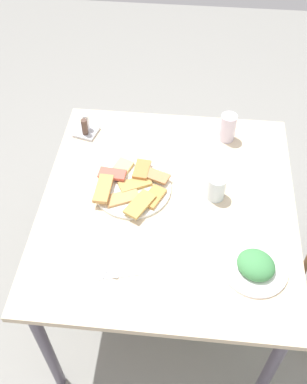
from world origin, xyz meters
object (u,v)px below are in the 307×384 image
object	(u,v)px
pide_platter	(132,187)
soda_can	(228,127)
paper_napkin	(118,257)
condiment_caddy	(86,128)
drinking_glass	(216,188)
fork	(113,256)
dining_table	(167,216)
salad_plate_greens	(256,266)
spoon	(124,257)

from	to	relation	value
pide_platter	soda_can	xyz separation A→B (m)	(-0.33, 0.36, 0.05)
paper_napkin	condiment_caddy	xyz separation A→B (m)	(-0.61, -0.23, 0.03)
drinking_glass	fork	distance (m)	0.46
soda_can	condiment_caddy	size ratio (longest dim) A/B	1.12
dining_table	soda_can	xyz separation A→B (m)	(-0.38, 0.22, 0.14)
soda_can	fork	xyz separation A→B (m)	(0.63, -0.38, -0.06)
pide_platter	soda_can	bearing A→B (deg)	132.14
pide_platter	dining_table	bearing A→B (deg)	70.46
fork	pide_platter	bearing A→B (deg)	-167.80
salad_plate_greens	paper_napkin	xyz separation A→B (m)	(-0.00, -0.46, -0.02)
soda_can	drinking_glass	distance (m)	0.33
dining_table	condiment_caddy	world-z (taller)	condiment_caddy
dining_table	paper_napkin	world-z (taller)	paper_napkin
drinking_glass	paper_napkin	xyz separation A→B (m)	(0.30, -0.32, -0.05)
pide_platter	paper_napkin	distance (m)	0.31
fork	spoon	xyz separation A→B (m)	(0.00, 0.04, 0.00)
fork	paper_napkin	bearing A→B (deg)	106.40
salad_plate_greens	soda_can	bearing A→B (deg)	-171.88
fork	spoon	world-z (taller)	same
paper_napkin	fork	xyz separation A→B (m)	(0.00, -0.02, 0.00)
soda_can	spoon	xyz separation A→B (m)	(0.63, -0.35, -0.06)
dining_table	paper_napkin	distance (m)	0.31
pide_platter	condiment_caddy	xyz separation A→B (m)	(-0.30, -0.24, 0.01)
dining_table	salad_plate_greens	size ratio (longest dim) A/B	4.69
drinking_glass	fork	bearing A→B (deg)	-48.25
pide_platter	condiment_caddy	world-z (taller)	condiment_caddy
soda_can	condiment_caddy	bearing A→B (deg)	-87.53
dining_table	fork	world-z (taller)	fork
salad_plate_greens	condiment_caddy	world-z (taller)	condiment_caddy
salad_plate_greens	condiment_caddy	xyz separation A→B (m)	(-0.61, -0.69, 0.01)
pide_platter	salad_plate_greens	world-z (taller)	salad_plate_greens
drinking_glass	salad_plate_greens	bearing A→B (deg)	23.67
salad_plate_greens	soda_can	distance (m)	0.64
drinking_glass	pide_platter	bearing A→B (deg)	-90.58
condiment_caddy	pide_platter	bearing A→B (deg)	37.99
pide_platter	soda_can	world-z (taller)	soda_can
salad_plate_greens	fork	bearing A→B (deg)	-90.27
dining_table	spoon	distance (m)	0.30
dining_table	fork	distance (m)	0.32
dining_table	soda_can	size ratio (longest dim) A/B	8.39
dining_table	soda_can	world-z (taller)	soda_can
pide_platter	spoon	xyz separation A→B (m)	(0.31, 0.01, -0.01)
dining_table	fork	bearing A→B (deg)	-32.98
drinking_glass	spoon	size ratio (longest dim) A/B	0.58
pide_platter	drinking_glass	bearing A→B (deg)	89.42
salad_plate_greens	spoon	world-z (taller)	salad_plate_greens
salad_plate_greens	condiment_caddy	distance (m)	0.92
fork	dining_table	bearing A→B (deg)	163.42
soda_can	fork	world-z (taller)	soda_can
salad_plate_greens	spoon	distance (m)	0.44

